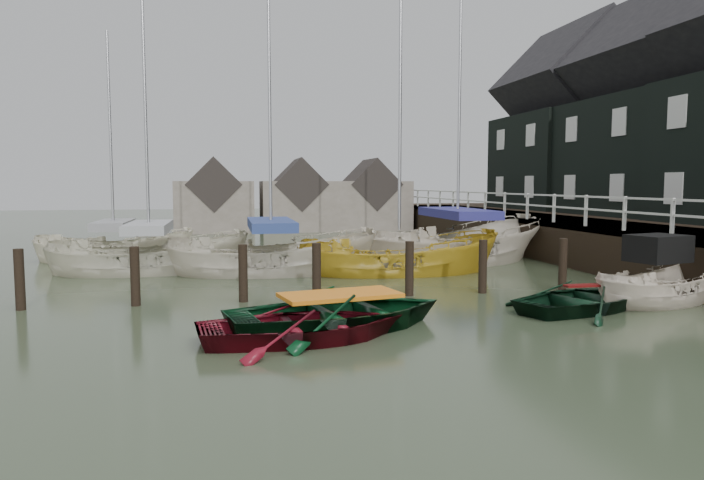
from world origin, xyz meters
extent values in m
plane|color=#303B25|center=(0.00, 0.00, 0.00)|extent=(120.00, 120.00, 0.00)
cube|color=black|center=(9.50, 10.00, 1.40)|extent=(3.00, 32.00, 0.20)
cube|color=silver|center=(8.00, 10.00, 2.45)|extent=(0.06, 32.00, 0.06)
cube|color=silver|center=(8.00, 10.00, 2.05)|extent=(0.06, 32.00, 0.06)
cube|color=black|center=(15.00, 10.00, 0.00)|extent=(14.00, 38.00, 1.50)
cube|color=black|center=(15.00, 12.00, 4.00)|extent=(6.00, 7.00, 5.00)
cube|color=black|center=(15.00, 12.00, 8.25)|extent=(6.11, 7.14, 6.11)
cube|color=black|center=(15.00, 19.00, 4.00)|extent=(6.40, 7.00, 5.00)
cube|color=black|center=(15.00, 19.00, 8.25)|extent=(6.52, 7.14, 6.52)
cylinder|color=black|center=(-8.00, 3.00, 0.50)|extent=(0.22, 0.22, 1.80)
cylinder|color=black|center=(-5.50, 3.00, 0.50)|extent=(0.22, 0.22, 1.80)
cylinder|color=black|center=(-3.00, 3.00, 0.50)|extent=(0.22, 0.22, 1.80)
cylinder|color=black|center=(-1.20, 3.00, 0.50)|extent=(0.22, 0.22, 1.80)
cylinder|color=black|center=(1.20, 3.00, 0.50)|extent=(0.22, 0.22, 1.80)
cylinder|color=black|center=(3.20, 3.00, 0.50)|extent=(0.22, 0.22, 1.80)
cylinder|color=black|center=(5.50, 3.00, 0.50)|extent=(0.22, 0.22, 1.80)
cube|color=#665B51|center=(-4.00, 26.00, 1.50)|extent=(4.50, 4.00, 3.00)
cube|color=#282321|center=(-4.00, 26.00, 2.80)|extent=(3.18, 4.08, 3.18)
cube|color=#665B51|center=(1.00, 26.00, 1.50)|extent=(4.50, 4.00, 3.00)
cube|color=#282321|center=(1.00, 26.00, 2.80)|extent=(3.18, 4.08, 3.18)
cube|color=#665B51|center=(5.50, 26.00, 1.50)|extent=(4.50, 4.00, 3.00)
cube|color=#282321|center=(5.50, 26.00, 2.80)|extent=(3.18, 4.08, 3.18)
imported|color=maroon|center=(-2.00, -1.01, 0.00)|extent=(4.16, 3.17, 0.81)
imported|color=black|center=(-1.20, -0.25, 0.00)|extent=(5.01, 4.01, 0.93)
imported|color=black|center=(4.61, 0.47, 0.00)|extent=(4.36, 3.75, 0.76)
imported|color=beige|center=(6.80, 0.75, 0.00)|extent=(4.30, 2.48, 1.56)
cube|color=black|center=(6.80, 0.95, 1.31)|extent=(1.51, 1.29, 0.65)
imported|color=beige|center=(-5.82, 8.71, 0.00)|extent=(6.40, 2.57, 2.44)
cylinder|color=#B2B2B7|center=(-5.82, 8.71, 5.23)|extent=(0.10, 0.10, 7.78)
cube|color=#97989D|center=(-5.82, 8.71, 1.46)|extent=(3.52, 1.37, 0.30)
imported|color=beige|center=(-1.97, 7.74, 0.00)|extent=(7.02, 3.19, 2.63)
cylinder|color=#B2B2B7|center=(-1.97, 7.74, 6.33)|extent=(0.10, 0.10, 9.77)
cube|color=navy|center=(-1.97, 7.74, 1.57)|extent=(3.86, 1.71, 0.30)
imported|color=gold|center=(2.04, 6.97, 0.00)|extent=(6.71, 2.95, 2.53)
cylinder|color=#B2B2B7|center=(2.04, 6.97, 5.58)|extent=(0.10, 0.10, 8.38)
imported|color=beige|center=(4.79, 8.99, 0.00)|extent=(8.48, 5.64, 3.07)
cylinder|color=#B2B2B7|center=(4.79, 8.99, 6.49)|extent=(0.10, 0.10, 9.61)
cube|color=navy|center=(4.79, 8.99, 1.81)|extent=(4.65, 3.05, 0.30)
imported|color=silver|center=(-7.45, 12.03, 0.00)|extent=(5.99, 2.79, 2.24)
cylinder|color=#B2B2B7|center=(-7.45, 12.03, 4.78)|extent=(0.10, 0.10, 7.10)
cube|color=gray|center=(-7.45, 12.03, 1.35)|extent=(3.29, 1.50, 0.30)
camera|label=1|loc=(-3.40, -12.28, 2.88)|focal=32.00mm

